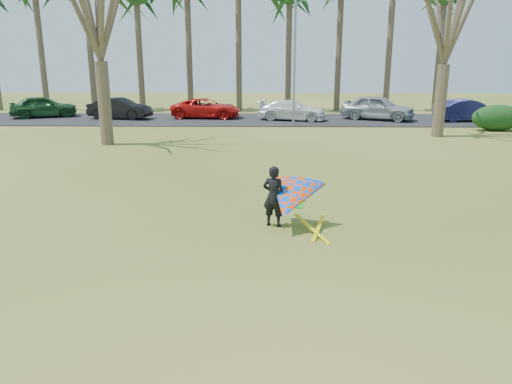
{
  "coord_description": "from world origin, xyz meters",
  "views": [
    {
      "loc": [
        0.27,
        -10.47,
        4.58
      ],
      "look_at": [
        0.0,
        2.0,
        1.1
      ],
      "focal_mm": 35.0,
      "sensor_mm": 36.0,
      "label": 1
    }
  ],
  "objects_px": {
    "car_1": "(120,108)",
    "kite_flyer": "(289,199)",
    "bare_tree_left": "(96,3)",
    "streetlight": "(297,55)",
    "car_2": "(206,108)",
    "car_5": "(469,110)",
    "bare_tree_right": "(449,15)",
    "car_0": "(44,106)",
    "car_4": "(378,107)",
    "car_3": "(292,110)"
  },
  "relations": [
    {
      "from": "car_5",
      "to": "streetlight",
      "type": "bearing_deg",
      "value": 95.91
    },
    {
      "from": "car_1",
      "to": "kite_flyer",
      "type": "bearing_deg",
      "value": -143.5
    },
    {
      "from": "bare_tree_left",
      "to": "car_4",
      "type": "relative_size",
      "value": 1.93
    },
    {
      "from": "bare_tree_left",
      "to": "car_2",
      "type": "relative_size",
      "value": 1.95
    },
    {
      "from": "car_4",
      "to": "car_5",
      "type": "bearing_deg",
      "value": -71.0
    },
    {
      "from": "bare_tree_left",
      "to": "bare_tree_right",
      "type": "xyz_separation_m",
      "value": [
        18.0,
        3.0,
        -0.35
      ]
    },
    {
      "from": "bare_tree_left",
      "to": "car_2",
      "type": "bearing_deg",
      "value": 69.92
    },
    {
      "from": "bare_tree_left",
      "to": "car_3",
      "type": "bearing_deg",
      "value": 43.66
    },
    {
      "from": "car_3",
      "to": "car_4",
      "type": "relative_size",
      "value": 0.94
    },
    {
      "from": "streetlight",
      "to": "car_2",
      "type": "relative_size",
      "value": 1.61
    },
    {
      "from": "bare_tree_left",
      "to": "streetlight",
      "type": "relative_size",
      "value": 1.21
    },
    {
      "from": "car_2",
      "to": "kite_flyer",
      "type": "relative_size",
      "value": 2.08
    },
    {
      "from": "car_4",
      "to": "bare_tree_right",
      "type": "bearing_deg",
      "value": -139.59
    },
    {
      "from": "car_2",
      "to": "car_3",
      "type": "distance_m",
      "value": 6.25
    },
    {
      "from": "car_0",
      "to": "kite_flyer",
      "type": "bearing_deg",
      "value": -167.14
    },
    {
      "from": "car_3",
      "to": "bare_tree_left",
      "type": "bearing_deg",
      "value": 146.98
    },
    {
      "from": "car_0",
      "to": "car_3",
      "type": "bearing_deg",
      "value": -116.74
    },
    {
      "from": "bare_tree_left",
      "to": "kite_flyer",
      "type": "bearing_deg",
      "value": -55.11
    },
    {
      "from": "car_1",
      "to": "car_4",
      "type": "xyz_separation_m",
      "value": [
        18.24,
        -0.13,
        0.12
      ]
    },
    {
      "from": "kite_flyer",
      "to": "bare_tree_left",
      "type": "bearing_deg",
      "value": 124.89
    },
    {
      "from": "bare_tree_left",
      "to": "car_2",
      "type": "xyz_separation_m",
      "value": [
        3.9,
        10.67,
        -6.16
      ]
    },
    {
      "from": "car_0",
      "to": "car_5",
      "type": "distance_m",
      "value": 30.21
    },
    {
      "from": "bare_tree_left",
      "to": "kite_flyer",
      "type": "distance_m",
      "value": 16.66
    },
    {
      "from": "streetlight",
      "to": "car_5",
      "type": "relative_size",
      "value": 1.78
    },
    {
      "from": "bare_tree_right",
      "to": "kite_flyer",
      "type": "bearing_deg",
      "value": -120.14
    },
    {
      "from": "car_1",
      "to": "car_4",
      "type": "relative_size",
      "value": 0.89
    },
    {
      "from": "car_1",
      "to": "car_4",
      "type": "height_order",
      "value": "car_4"
    },
    {
      "from": "bare_tree_left",
      "to": "bare_tree_right",
      "type": "height_order",
      "value": "bare_tree_left"
    },
    {
      "from": "car_3",
      "to": "car_4",
      "type": "distance_m",
      "value": 6.01
    },
    {
      "from": "car_1",
      "to": "car_2",
      "type": "xyz_separation_m",
      "value": [
        6.09,
        0.62,
        -0.04
      ]
    },
    {
      "from": "bare_tree_right",
      "to": "car_0",
      "type": "xyz_separation_m",
      "value": [
        -26.01,
        7.85,
        -5.72
      ]
    },
    {
      "from": "streetlight",
      "to": "car_1",
      "type": "distance_m",
      "value": 13.24
    },
    {
      "from": "car_0",
      "to": "car_1",
      "type": "bearing_deg",
      "value": -120.63
    },
    {
      "from": "bare_tree_left",
      "to": "car_5",
      "type": "relative_size",
      "value": 2.16
    },
    {
      "from": "bare_tree_right",
      "to": "car_0",
      "type": "distance_m",
      "value": 27.77
    },
    {
      "from": "car_5",
      "to": "kite_flyer",
      "type": "xyz_separation_m",
      "value": [
        -13.29,
        -22.04,
        0.05
      ]
    },
    {
      "from": "car_3",
      "to": "car_4",
      "type": "height_order",
      "value": "car_4"
    },
    {
      "from": "car_1",
      "to": "car_2",
      "type": "relative_size",
      "value": 0.89
    },
    {
      "from": "streetlight",
      "to": "car_4",
      "type": "height_order",
      "value": "streetlight"
    },
    {
      "from": "streetlight",
      "to": "car_0",
      "type": "relative_size",
      "value": 1.74
    },
    {
      "from": "car_1",
      "to": "kite_flyer",
      "type": "height_order",
      "value": "kite_flyer"
    },
    {
      "from": "car_4",
      "to": "car_5",
      "type": "height_order",
      "value": "car_4"
    },
    {
      "from": "car_2",
      "to": "car_5",
      "type": "height_order",
      "value": "car_5"
    },
    {
      "from": "car_3",
      "to": "car_5",
      "type": "bearing_deg",
      "value": -77.99
    },
    {
      "from": "car_3",
      "to": "car_5",
      "type": "distance_m",
      "value": 12.12
    },
    {
      "from": "bare_tree_left",
      "to": "car_0",
      "type": "height_order",
      "value": "bare_tree_left"
    },
    {
      "from": "bare_tree_left",
      "to": "car_5",
      "type": "bearing_deg",
      "value": 22.79
    },
    {
      "from": "bare_tree_right",
      "to": "car_4",
      "type": "height_order",
      "value": "bare_tree_right"
    },
    {
      "from": "streetlight",
      "to": "car_1",
      "type": "bearing_deg",
      "value": 166.13
    },
    {
      "from": "bare_tree_right",
      "to": "car_2",
      "type": "xyz_separation_m",
      "value": [
        -14.1,
        7.67,
        -5.81
      ]
    }
  ]
}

